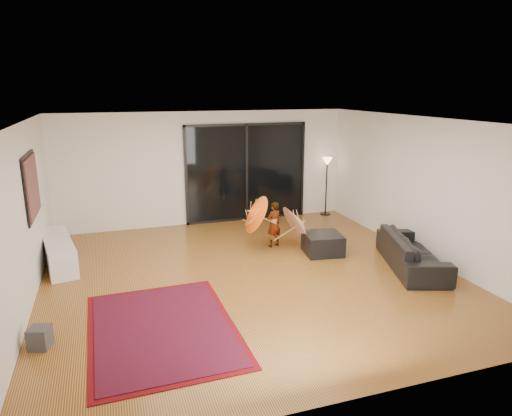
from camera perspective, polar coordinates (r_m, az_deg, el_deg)
name	(u,v)px	position (r m, az deg, el deg)	size (l,w,h in m)	color
floor	(251,276)	(8.16, -0.69, -8.47)	(7.00, 7.00, 0.00)	#AB6E2E
ceiling	(250,121)	(7.51, -0.75, 10.82)	(7.00, 7.00, 0.00)	white
wall_back	(206,168)	(11.04, -6.25, 4.94)	(7.00, 7.00, 0.00)	silver
wall_front	(357,283)	(4.68, 12.56, -9.13)	(7.00, 7.00, 0.00)	silver
wall_left	(22,220)	(7.49, -27.18, -1.35)	(7.00, 7.00, 0.00)	silver
wall_right	(423,188)	(9.37, 20.16, 2.35)	(7.00, 7.00, 0.00)	silver
sliding_door	(246,172)	(11.28, -1.22, 4.46)	(3.06, 0.07, 2.40)	black
painting	(32,186)	(8.38, -26.23, 2.45)	(0.04, 1.28, 1.08)	black
media_console	(58,252)	(9.33, -23.46, -5.02)	(0.46, 1.84, 0.51)	white
speaker	(40,337)	(6.63, -25.41, -14.41)	(0.25, 0.25, 0.28)	#424244
persian_rug	(162,328)	(6.63, -11.63, -14.52)	(2.00, 2.75, 0.02)	#58070D
sofa	(412,252)	(8.90, 18.95, -5.19)	(2.07, 0.81, 0.60)	black
ottoman	(323,244)	(9.25, 8.34, -4.42)	(0.71, 0.71, 0.41)	black
floor_lamp	(327,170)	(11.87, 8.86, 4.75)	(0.26, 0.26, 1.51)	black
child	(274,224)	(9.47, 2.25, -2.05)	(0.35, 0.23, 0.96)	#999999
parasol_orange	(249,215)	(9.18, -0.84, -0.93)	(0.54, 0.82, 0.86)	#E3540B
parasol_white	(303,223)	(9.55, 5.94, -1.82)	(0.61, 0.96, 0.98)	white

